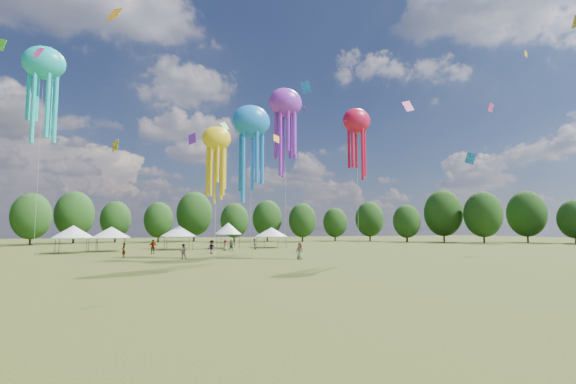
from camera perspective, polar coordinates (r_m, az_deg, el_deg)
name	(u,v)px	position (r m, az deg, el deg)	size (l,w,h in m)	color
ground	(484,313)	(18.53, 25.76, -15.00)	(300.00, 300.00, 0.00)	#384416
spectator_near	(183,251)	(46.96, -14.53, -8.08)	(0.80, 0.62, 1.64)	gray
spectators_far	(220,247)	(57.73, -9.48, -7.55)	(20.55, 23.68, 1.90)	gray
festival_tents	(180,231)	(67.85, -14.97, -5.33)	(36.70, 10.73, 4.40)	#47474C
show_kites	(216,115)	(56.04, -10.02, 10.53)	(38.70, 24.66, 26.30)	#1979E7
small_kites	(235,53)	(62.82, -7.43, 18.75)	(70.91, 59.92, 45.70)	#1979E7
treeline	(179,211)	(75.50, -15.01, -2.57)	(201.57, 95.24, 13.43)	#38281C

